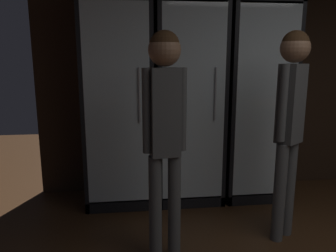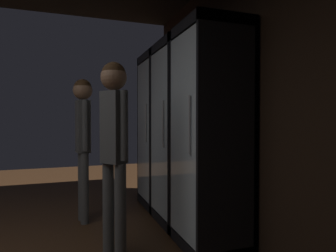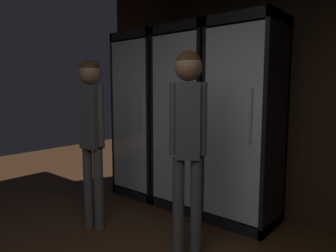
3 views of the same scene
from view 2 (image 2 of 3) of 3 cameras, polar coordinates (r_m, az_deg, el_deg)
The scene contains 6 objects.
wall_back at distance 2.40m, azimuth 23.31°, elevation 5.94°, with size 6.00×0.06×2.80m, color black.
cooler_far_left at distance 4.11m, azimuth -0.45°, elevation -1.18°, with size 0.68×0.60×2.10m.
cooler_left at distance 3.44m, azimuth 3.42°, elevation -1.51°, with size 0.68×0.60×2.10m.
cooler_center at distance 2.80m, azimuth 9.02°, elevation -2.36°, with size 0.68×0.60×2.10m.
shopper_near at distance 3.55m, azimuth -16.22°, elevation -0.70°, with size 0.31×0.22×1.67m.
shopper_far at distance 2.56m, azimuth -10.48°, elevation -1.34°, with size 0.26×0.23×1.69m.
Camera 2 is at (1.76, 1.41, 1.20)m, focal length 31.30 mm.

